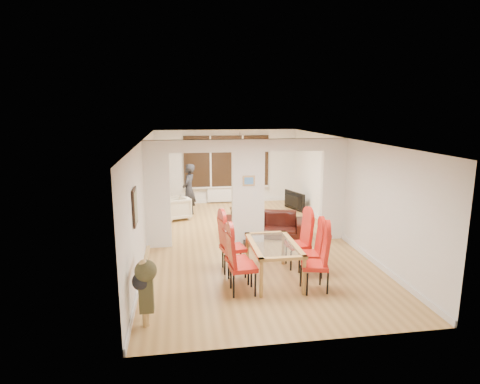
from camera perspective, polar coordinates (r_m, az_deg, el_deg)
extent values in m
cube|color=#B48748|center=(10.25, 1.12, -7.13)|extent=(5.00, 9.00, 0.01)
cube|color=white|center=(9.91, 1.15, 0.01)|extent=(5.00, 0.18, 2.60)
cube|color=black|center=(14.21, -1.91, 4.41)|extent=(3.00, 0.08, 1.80)
cube|color=white|center=(14.37, -1.86, -0.36)|extent=(1.40, 0.08, 0.50)
sphere|color=orange|center=(13.06, -0.02, 6.63)|extent=(0.36, 0.36, 0.36)
cube|color=gray|center=(7.40, -14.71, -2.06)|extent=(0.04, 0.52, 0.67)
cube|color=#4C8CD8|center=(9.75, 1.26, 1.61)|extent=(0.30, 0.03, 0.25)
imported|color=black|center=(10.69, 3.54, -4.56)|extent=(2.32, 1.39, 0.63)
imported|color=beige|center=(12.40, -9.04, -2.28)|extent=(0.93, 0.94, 0.69)
imported|color=black|center=(12.61, -7.28, 0.26)|extent=(0.69, 0.56, 1.65)
imported|color=black|center=(13.42, 7.37, -1.29)|extent=(1.05, 0.49, 0.62)
cylinder|color=#143F19|center=(12.63, 1.35, -1.72)|extent=(0.08, 0.08, 0.31)
imported|color=#331F11|center=(12.74, 1.46, -2.19)|extent=(0.22, 0.22, 0.05)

